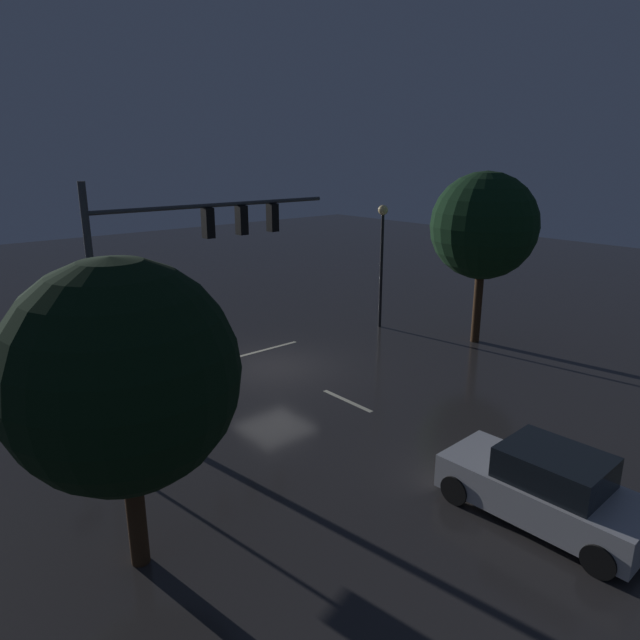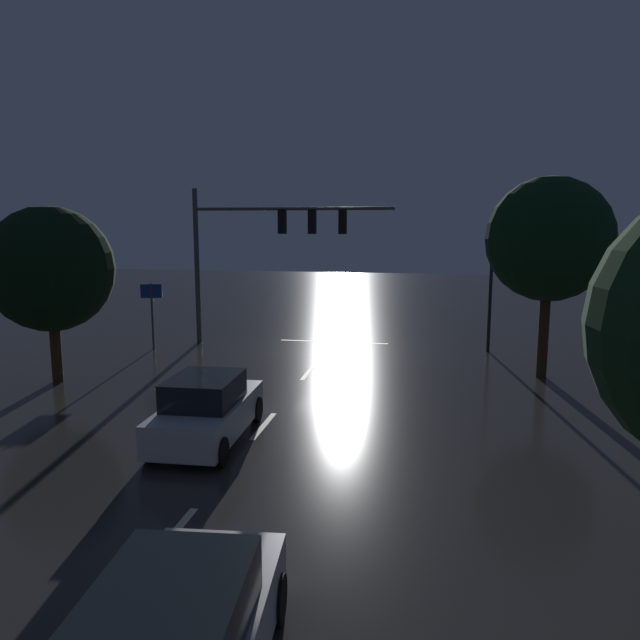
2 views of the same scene
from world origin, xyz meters
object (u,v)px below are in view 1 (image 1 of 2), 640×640
object	(u,v)px
traffic_signal_assembly	(188,244)
route_sign	(70,371)
tree_left_near	(484,226)
tree_right_near	(122,376)
car_approaching	(545,488)
street_lamp_left_kerb	(382,244)

from	to	relation	value
traffic_signal_assembly	route_sign	distance (m)	5.68
tree_left_near	tree_right_near	bearing A→B (deg)	12.77
car_approaching	tree_left_near	distance (m)	13.13
traffic_signal_assembly	route_sign	bearing A→B (deg)	20.54
tree_left_near	route_sign	bearing A→B (deg)	-7.23
traffic_signal_assembly	tree_left_near	distance (m)	11.78
car_approaching	route_sign	xyz separation A→B (m)	(6.39, -10.20, 1.28)
route_sign	tree_left_near	world-z (taller)	tree_left_near
tree_right_near	car_approaching	bearing A→B (deg)	148.24
car_approaching	street_lamp_left_kerb	xyz separation A→B (m)	(-7.92, -12.33, 3.03)
tree_left_near	tree_right_near	xyz separation A→B (m)	(16.58, 3.76, -0.97)
street_lamp_left_kerb	tree_right_near	xyz separation A→B (m)	(15.08, 7.89, 0.08)
street_lamp_left_kerb	tree_right_near	distance (m)	17.03
tree_left_near	tree_right_near	world-z (taller)	tree_left_near
traffic_signal_assembly	tree_right_near	world-z (taller)	traffic_signal_assembly
street_lamp_left_kerb	traffic_signal_assembly	bearing A→B (deg)	2.30
traffic_signal_assembly	tree_right_near	size ratio (longest dim) A/B	1.48
route_sign	street_lamp_left_kerb	bearing A→B (deg)	-171.54
street_lamp_left_kerb	route_sign	size ratio (longest dim) A/B	1.92
car_approaching	tree_left_near	size ratio (longest dim) A/B	0.63
route_sign	tree_right_near	distance (m)	6.10
tree_right_near	tree_left_near	bearing A→B (deg)	-167.23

